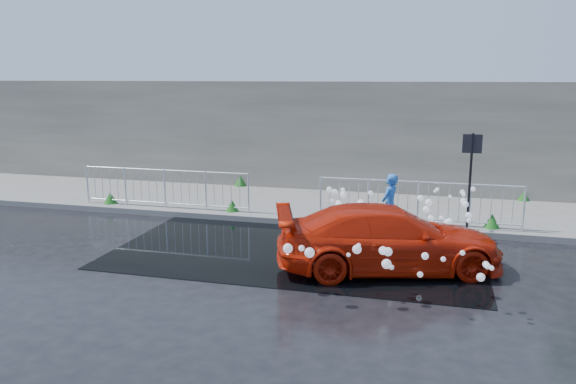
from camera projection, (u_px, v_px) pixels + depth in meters
The scene contains 12 objects.
ground at pixel (265, 260), 11.85m from camera, with size 90.00×90.00×0.00m, color black.
pavement at pixel (315, 205), 16.57m from camera, with size 30.00×4.00×0.15m, color #5F5F5A.
curb at pixel (299, 222), 14.67m from camera, with size 30.00×0.25×0.16m, color #5F5F5A.
retaining_wall at pixel (330, 136), 18.28m from camera, with size 30.00×0.60×3.50m, color #615E52.
puddle at pixel (299, 248), 12.67m from camera, with size 8.00×5.00×0.01m, color black.
sign_post at pixel (471, 166), 13.38m from camera, with size 0.45×0.06×2.50m.
railing_left at pixel (165, 187), 15.87m from camera, with size 5.05×0.05×1.10m.
railing_right at pixel (418, 201), 14.12m from camera, with size 5.05×0.05×1.10m.
weeds at pixel (307, 201), 15.99m from camera, with size 12.17×3.93×0.44m.
water_spray at pixel (392, 222), 12.13m from camera, with size 3.59×5.51×1.06m.
red_car at pixel (389, 239), 11.17m from camera, with size 1.82×4.47×1.30m, color red.
person at pixel (389, 205), 13.50m from camera, with size 0.56×0.37×1.54m, color blue.
Camera 1 is at (3.36, -10.81, 3.83)m, focal length 35.00 mm.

